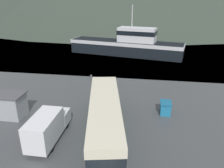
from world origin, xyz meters
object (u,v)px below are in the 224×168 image
dock_kiosk (9,105)px  fishing_boat (128,45)px  storage_bin (165,108)px  delivery_van (48,126)px  tour_bus (105,117)px

dock_kiosk → fishing_boat: bearing=71.0°
fishing_boat → storage_bin: (6.30, -25.39, -1.53)m
delivery_van → fishing_boat: fishing_boat is taller
delivery_van → storage_bin: bearing=31.5°
storage_bin → dock_kiosk: (-16.11, -3.02, 0.58)m
delivery_van → storage_bin: delivery_van is taller
fishing_boat → dock_kiosk: size_ratio=7.44×
tour_bus → fishing_boat: size_ratio=0.52×
tour_bus → delivery_van: bearing=-174.6°
storage_bin → dock_kiosk: 16.40m
tour_bus → delivery_van: (-4.76, -1.42, -0.54)m
dock_kiosk → storage_bin: bearing=10.6°
delivery_van → dock_kiosk: (-5.71, 3.28, -0.07)m
fishing_boat → dock_kiosk: (-9.81, -28.41, -0.95)m
delivery_van → fishing_boat: bearing=82.9°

